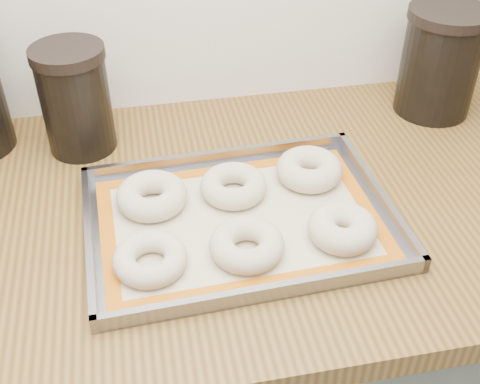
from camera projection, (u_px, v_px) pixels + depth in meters
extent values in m
cube|color=#5E6559|center=(250.00, 371.00, 1.26)|extent=(3.00, 0.65, 0.86)
cube|color=brown|center=(253.00, 206.00, 0.98)|extent=(3.06, 0.68, 0.04)
cube|color=gray|center=(240.00, 222.00, 0.92)|extent=(0.47, 0.35, 0.00)
cube|color=gray|center=(218.00, 157.00, 1.03)|extent=(0.46, 0.03, 0.02)
cube|color=gray|center=(268.00, 293.00, 0.79)|extent=(0.46, 0.03, 0.02)
cube|color=gray|center=(89.00, 239.00, 0.87)|extent=(0.02, 0.33, 0.02)
cube|color=gray|center=(378.00, 194.00, 0.95)|extent=(0.02, 0.33, 0.02)
cube|color=#C6B793|center=(240.00, 220.00, 0.92)|extent=(0.43, 0.31, 0.00)
cube|color=#B55A0C|center=(222.00, 169.00, 1.02)|extent=(0.42, 0.04, 0.00)
cube|color=#B55A0C|center=(263.00, 283.00, 0.81)|extent=(0.42, 0.04, 0.00)
cube|color=#B55A0C|center=(108.00, 240.00, 0.88)|extent=(0.03, 0.25, 0.00)
cube|color=#B55A0C|center=(362.00, 201.00, 0.95)|extent=(0.03, 0.25, 0.00)
torus|color=beige|center=(150.00, 259.00, 0.83)|extent=(0.13, 0.13, 0.03)
torus|color=beige|center=(247.00, 245.00, 0.85)|extent=(0.12, 0.12, 0.04)
torus|color=beige|center=(342.00, 228.00, 0.87)|extent=(0.12, 0.12, 0.04)
torus|color=beige|center=(152.00, 196.00, 0.93)|extent=(0.13, 0.13, 0.04)
torus|color=beige|center=(233.00, 186.00, 0.96)|extent=(0.13, 0.13, 0.04)
torus|color=beige|center=(309.00, 169.00, 0.99)|extent=(0.12, 0.12, 0.04)
cylinder|color=black|center=(76.00, 105.00, 1.03)|extent=(0.12, 0.12, 0.17)
cylinder|color=black|center=(67.00, 53.00, 0.97)|extent=(0.12, 0.12, 0.02)
cylinder|color=black|center=(439.00, 66.00, 1.13)|extent=(0.14, 0.14, 0.18)
cylinder|color=black|center=(451.00, 14.00, 1.07)|extent=(0.15, 0.15, 0.02)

